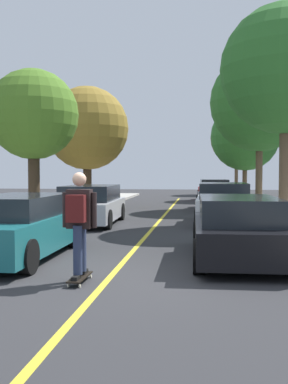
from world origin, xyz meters
TOP-DOWN VIEW (x-y plane):
  - ground at (0.00, 0.00)m, footprint 80.00×80.00m
  - center_line at (0.00, 4.00)m, footprint 0.12×39.20m
  - parked_car_left_nearest at (-2.32, 1.47)m, footprint 1.87×4.40m
  - parked_car_left_near at (-2.32, 7.84)m, footprint 2.09×4.36m
  - parked_car_right_nearest at (2.32, 1.73)m, footprint 1.90×4.20m
  - parked_car_right_near at (2.32, 8.41)m, footprint 1.98×4.14m
  - parked_car_right_far at (2.32, 14.31)m, footprint 2.08×4.49m
  - parked_car_right_farthest at (2.32, 21.30)m, footprint 2.10×4.20m
  - street_tree_left_nearest at (-4.30, 7.63)m, footprint 3.15×3.15m
  - street_tree_left_near at (-4.30, 15.16)m, footprint 4.26×4.26m
  - street_tree_right_nearest at (4.30, 7.93)m, footprint 4.30×4.30m
  - street_tree_right_near at (4.30, 14.73)m, footprint 4.74×4.74m
  - street_tree_right_far at (4.30, 22.19)m, footprint 4.39×4.39m
  - street_tree_right_farthest at (4.30, 29.57)m, footprint 4.15×4.15m
  - fire_hydrant at (3.82, 5.02)m, footprint 0.20×0.20m
  - skateboard at (-0.42, -0.52)m, footprint 0.23×0.84m
  - skateboarder at (-0.42, -0.56)m, footprint 0.58×0.70m

SIDE VIEW (x-z plane):
  - ground at x=0.00m, z-range 0.00..0.00m
  - center_line at x=0.00m, z-range 0.00..0.01m
  - skateboard at x=-0.42m, z-range 0.04..0.14m
  - fire_hydrant at x=3.82m, z-range 0.14..0.84m
  - parked_car_right_far at x=2.32m, z-range 0.00..1.25m
  - parked_car_right_nearest at x=2.32m, z-range 0.00..1.32m
  - parked_car_right_farthest at x=2.32m, z-range -0.01..1.34m
  - parked_car_left_nearest at x=-2.32m, z-range 0.00..1.33m
  - parked_car_left_near at x=-2.32m, z-range 0.00..1.36m
  - parked_car_right_near at x=2.32m, z-range -0.01..1.44m
  - skateboarder at x=-0.42m, z-range 0.21..1.94m
  - street_tree_left_nearest at x=-4.30m, z-range 1.17..6.45m
  - street_tree_left_near at x=-4.30m, z-range 1.02..7.09m
  - street_tree_right_far at x=4.30m, z-range 1.02..7.18m
  - street_tree_right_farthest at x=4.30m, z-range 1.28..7.73m
  - street_tree_right_near at x=4.30m, z-range 1.46..8.87m
  - street_tree_right_nearest at x=4.30m, z-range 1.60..8.84m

